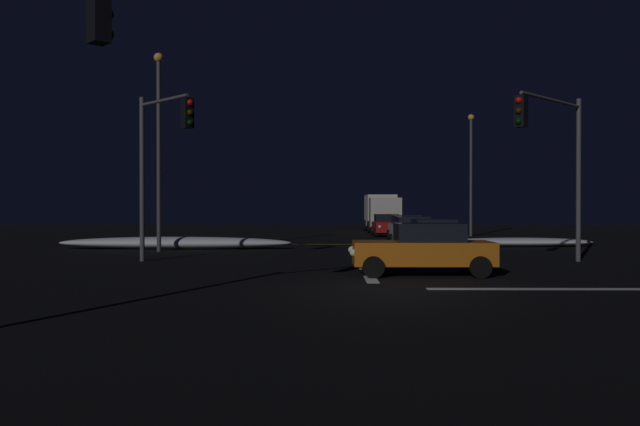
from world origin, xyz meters
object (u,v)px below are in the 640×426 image
object	(u,v)px
sedan_silver	(406,228)
traffic_signal_nw	(160,147)
sedan_blue	(434,238)
sedan_white	(413,232)
box_truck	(381,211)
traffic_signal_ne	(556,145)
sedan_red	(386,225)
sedan_orange_crossing	(424,249)
streetlamp_left_near	(159,137)
streetlamp_right_far	(471,166)

from	to	relation	value
sedan_silver	traffic_signal_nw	world-z (taller)	traffic_signal_nw
sedan_blue	sedan_white	world-z (taller)	same
box_truck	sedan_blue	bearing A→B (deg)	-90.55
traffic_signal_ne	traffic_signal_nw	world-z (taller)	traffic_signal_nw
sedan_blue	sedan_red	size ratio (longest dim) A/B	1.00
box_truck	sedan_white	bearing A→B (deg)	-90.59
sedan_blue	sedan_orange_crossing	distance (m)	6.72
traffic_signal_ne	sedan_white	bearing A→B (deg)	111.25
sedan_blue	traffic_signal_ne	distance (m)	5.97
traffic_signal_ne	streetlamp_left_near	world-z (taller)	streetlamp_left_near
sedan_white	box_truck	size ratio (longest dim) A/B	0.52
sedan_blue	sedan_silver	world-z (taller)	same
sedan_silver	sedan_orange_crossing	world-z (taller)	same
traffic_signal_ne	box_truck	bearing A→B (deg)	96.65
streetlamp_left_near	sedan_blue	bearing A→B (deg)	-16.38
traffic_signal_ne	streetlamp_right_far	world-z (taller)	streetlamp_right_far
sedan_silver	streetlamp_right_far	distance (m)	9.57
sedan_white	sedan_silver	distance (m)	6.12
traffic_signal_ne	streetlamp_left_near	xyz separation A→B (m)	(-15.93, 6.55, 1.01)
sedan_orange_crossing	sedan_blue	bearing A→B (deg)	77.79
sedan_blue	box_truck	distance (m)	27.64
sedan_red	traffic_signal_ne	xyz separation A→B (m)	(3.91, -22.56, 3.47)
box_truck	traffic_signal_nw	distance (m)	32.15
sedan_red	sedan_silver	bearing A→B (deg)	-85.18
streetlamp_left_near	sedan_silver	bearing A→B (deg)	36.48
sedan_silver	streetlamp_right_far	world-z (taller)	streetlamp_right_far
traffic_signal_ne	traffic_signal_nw	xyz separation A→B (m)	(-14.28, 0.40, -0.02)
sedan_silver	sedan_orange_crossing	distance (m)	19.51
streetlamp_right_far	traffic_signal_ne	bearing A→B (deg)	-95.19
sedan_white	sedan_orange_crossing	bearing A→B (deg)	-96.30
sedan_blue	sedan_orange_crossing	xyz separation A→B (m)	(-1.42, -6.56, 0.00)
sedan_blue	traffic_signal_ne	bearing A→B (deg)	-37.97
traffic_signal_nw	streetlamp_left_near	bearing A→B (deg)	104.98
sedan_blue	traffic_signal_ne	world-z (taller)	traffic_signal_ne
sedan_white	sedan_silver	size ratio (longest dim) A/B	1.00
traffic_signal_ne	streetlamp_right_far	distance (m)	22.65
traffic_signal_ne	sedan_blue	bearing A→B (deg)	142.03
sedan_white	sedan_orange_crossing	xyz separation A→B (m)	(-1.47, -13.31, 0.00)
sedan_orange_crossing	streetlamp_left_near	world-z (taller)	streetlamp_left_near
traffic_signal_ne	sedan_silver	bearing A→B (deg)	101.93
sedan_white	box_truck	world-z (taller)	box_truck
traffic_signal_ne	streetlamp_right_far	xyz separation A→B (m)	(2.05, 22.55, 0.72)
sedan_silver	streetlamp_left_near	size ratio (longest dim) A/B	0.47
sedan_silver	traffic_signal_ne	distance (m)	16.56
sedan_silver	streetlamp_right_far	bearing A→B (deg)	51.15
sedan_white	sedan_orange_crossing	size ratio (longest dim) A/B	1.00
box_truck	streetlamp_right_far	bearing A→B (deg)	-55.14
sedan_silver	box_truck	xyz separation A→B (m)	(-0.22, 14.77, 0.91)
sedan_blue	sedan_red	xyz separation A→B (m)	(-0.08, 19.56, 0.00)
sedan_blue	traffic_signal_nw	xyz separation A→B (m)	(-10.45, -2.59, 3.45)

